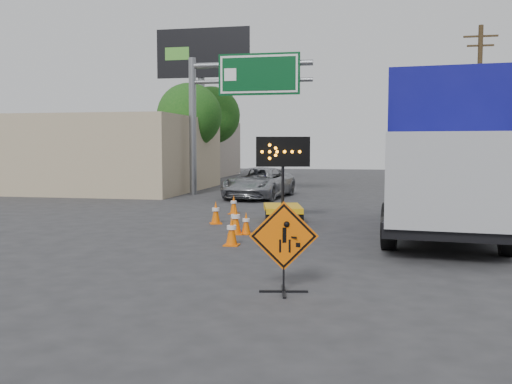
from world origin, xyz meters
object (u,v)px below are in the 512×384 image
(construction_sign, at_px, (284,244))
(box_truck, at_px, (445,164))
(pickup_truck, at_px, (259,183))
(arrow_board, at_px, (283,203))

(construction_sign, relative_size, box_truck, 0.17)
(construction_sign, height_order, box_truck, box_truck)
(pickup_truck, bearing_deg, box_truck, -45.66)
(construction_sign, bearing_deg, box_truck, 54.32)
(box_truck, bearing_deg, construction_sign, -109.31)
(arrow_board, bearing_deg, box_truck, -30.07)
(construction_sign, height_order, pickup_truck, construction_sign)
(construction_sign, bearing_deg, arrow_board, 88.20)
(arrow_board, relative_size, pickup_truck, 0.53)
(arrow_board, distance_m, box_truck, 5.23)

